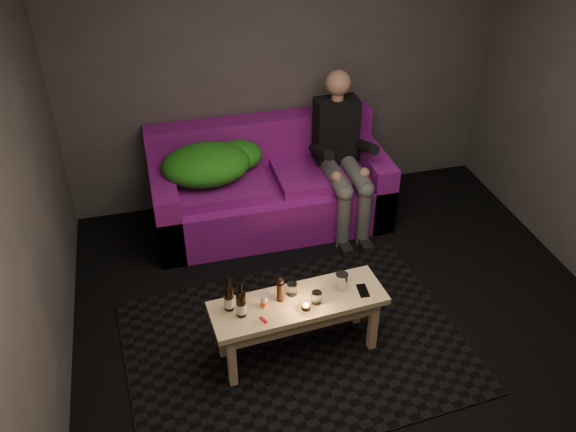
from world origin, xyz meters
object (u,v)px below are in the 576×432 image
coffee_table (298,310)px  steel_cup (342,281)px  beer_bottle_a (229,297)px  beer_bottle_b (241,304)px  sofa (269,189)px  person (341,151)px

coffee_table → steel_cup: steel_cup is taller
beer_bottle_a → steel_cup: 0.78m
beer_bottle_a → beer_bottle_b: bearing=-49.8°
beer_bottle_a → coffee_table: bearing=-5.0°
beer_bottle_a → beer_bottle_b: 0.10m
coffee_table → beer_bottle_b: beer_bottle_b is taller
coffee_table → beer_bottle_a: size_ratio=4.57×
coffee_table → steel_cup: bearing=9.2°
steel_cup → sofa: bearing=94.8°
coffee_table → steel_cup: size_ratio=10.22×
beer_bottle_b → steel_cup: beer_bottle_b is taller
person → beer_bottle_a: bearing=-130.7°
coffee_table → beer_bottle_a: 0.50m
person → beer_bottle_a: person is taller
coffee_table → steel_cup: (0.32, 0.05, 0.15)m
coffee_table → beer_bottle_b: bearing=-174.5°
sofa → steel_cup: (0.14, -1.62, 0.22)m
beer_bottle_b → steel_cup: size_ratio=2.23×
beer_bottle_a → person: bearing=49.3°
beer_bottle_b → person: bearing=52.3°
sofa → beer_bottle_b: sofa is taller
beer_bottle_b → coffee_table: bearing=5.5°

